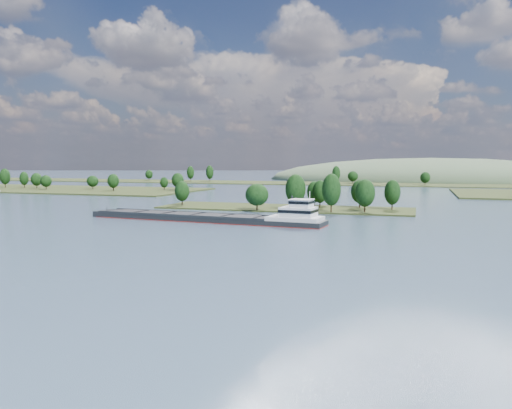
% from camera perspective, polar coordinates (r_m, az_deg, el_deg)
% --- Properties ---
extents(ground, '(1800.00, 1800.00, 0.00)m').
position_cam_1_polar(ground, '(141.82, -3.03, -2.70)').
color(ground, '#3D526A').
rests_on(ground, ground).
extents(tree_island, '(100.00, 33.05, 15.15)m').
position_cam_1_polar(tree_island, '(194.91, 5.02, 0.59)').
color(tree_island, '#262F15').
rests_on(tree_island, ground).
extents(back_shoreline, '(900.00, 60.00, 15.78)m').
position_cam_1_polar(back_shoreline, '(413.48, 12.20, 2.35)').
color(back_shoreline, '#262F15').
rests_on(back_shoreline, ground).
extents(hill_west, '(320.00, 160.00, 44.00)m').
position_cam_1_polar(hill_west, '(511.47, 19.18, 2.60)').
color(hill_west, '#405439').
rests_on(hill_west, ground).
extents(cargo_barge, '(80.70, 16.62, 10.84)m').
position_cam_1_polar(cargo_barge, '(156.79, -4.35, -1.47)').
color(cargo_barge, black).
rests_on(cargo_barge, ground).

